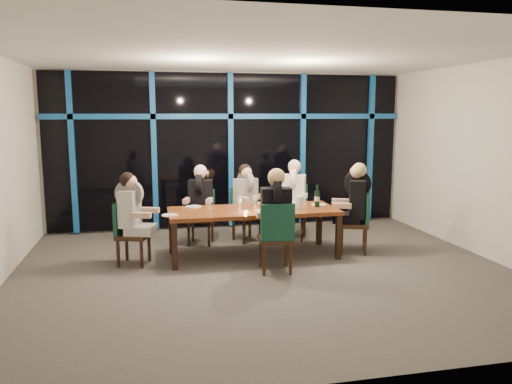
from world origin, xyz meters
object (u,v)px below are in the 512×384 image
(chair_far_mid, at_px, (244,211))
(diner_far_mid, at_px, (247,191))
(diner_far_right, at_px, (294,188))
(diner_end_left, at_px, (132,205))
(diner_end_right, at_px, (355,194))
(water_pitcher, at_px, (299,203))
(diner_near_mid, at_px, (276,205))
(diner_far_left, at_px, (200,193))
(chair_far_left, at_px, (201,214))
(wine_bottle, at_px, (317,198))
(chair_near_mid, at_px, (276,234))
(chair_end_left, at_px, (128,230))
(chair_far_right, at_px, (294,208))
(dining_table, at_px, (253,213))
(chair_end_right, at_px, (359,219))

(chair_far_mid, distance_m, diner_far_mid, 0.38)
(diner_far_right, height_order, diner_end_left, diner_far_right)
(diner_end_right, distance_m, water_pitcher, 0.94)
(diner_near_mid, bearing_deg, diner_far_left, -57.09)
(chair_far_mid, relative_size, diner_far_left, 1.02)
(chair_far_left, relative_size, diner_far_left, 1.03)
(wine_bottle, bearing_deg, diner_near_mid, -138.95)
(diner_far_left, xyz_separation_m, wine_bottle, (1.75, -0.94, 0.00))
(diner_end_right, relative_size, water_pitcher, 4.85)
(chair_far_left, relative_size, chair_near_mid, 0.92)
(diner_end_right, bearing_deg, diner_near_mid, -43.55)
(chair_far_left, height_order, diner_near_mid, diner_near_mid)
(chair_end_left, xyz_separation_m, diner_far_right, (2.83, 0.96, 0.39))
(chair_near_mid, height_order, wine_bottle, wine_bottle)
(chair_near_mid, bearing_deg, chair_end_left, -17.17)
(chair_end_left, bearing_deg, wine_bottle, -71.83)
(chair_far_right, xyz_separation_m, diner_near_mid, (-0.82, -1.81, 0.42))
(dining_table, distance_m, chair_near_mid, 0.90)
(chair_near_mid, distance_m, water_pitcher, 0.98)
(dining_table, relative_size, water_pitcher, 13.14)
(diner_end_left, bearing_deg, chair_far_mid, -41.58)
(chair_far_right, height_order, chair_end_right, chair_end_right)
(dining_table, xyz_separation_m, chair_far_mid, (0.06, 1.04, -0.17))
(diner_far_left, relative_size, diner_far_right, 0.96)
(chair_near_mid, bearing_deg, chair_far_left, -59.92)
(chair_far_right, bearing_deg, diner_near_mid, -89.81)
(dining_table, distance_m, chair_far_left, 1.22)
(chair_far_right, xyz_separation_m, chair_end_left, (-2.86, -1.04, -0.01))
(chair_far_mid, distance_m, diner_near_mid, 1.89)
(water_pitcher, bearing_deg, dining_table, -178.95)
(chair_far_mid, distance_m, chair_end_left, 2.23)
(chair_end_right, bearing_deg, wine_bottle, -76.83)
(diner_end_left, bearing_deg, diner_end_right, -72.50)
(chair_far_right, relative_size, wine_bottle, 2.67)
(chair_far_mid, xyz_separation_m, diner_far_right, (0.87, -0.10, 0.40))
(diner_far_right, xyz_separation_m, diner_end_left, (-2.75, -0.99, -0.02))
(dining_table, xyz_separation_m, chair_end_left, (-1.90, -0.03, -0.16))
(diner_end_left, relative_size, wine_bottle, 2.54)
(dining_table, distance_m, chair_far_right, 1.41)
(diner_far_left, distance_m, diner_end_left, 1.45)
(diner_far_left, bearing_deg, chair_near_mid, -47.29)
(wine_bottle, bearing_deg, chair_near_mid, -136.23)
(diner_near_mid, bearing_deg, chair_far_left, -58.68)
(chair_far_mid, distance_m, diner_end_left, 2.21)
(chair_far_mid, bearing_deg, wine_bottle, -69.39)
(diner_far_left, distance_m, diner_far_right, 1.66)
(chair_end_right, bearing_deg, water_pitcher, -68.45)
(diner_end_left, xyz_separation_m, diner_near_mid, (1.97, -0.75, 0.06))
(chair_near_mid, relative_size, diner_far_mid, 1.12)
(diner_far_right, distance_m, diner_end_right, 1.26)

